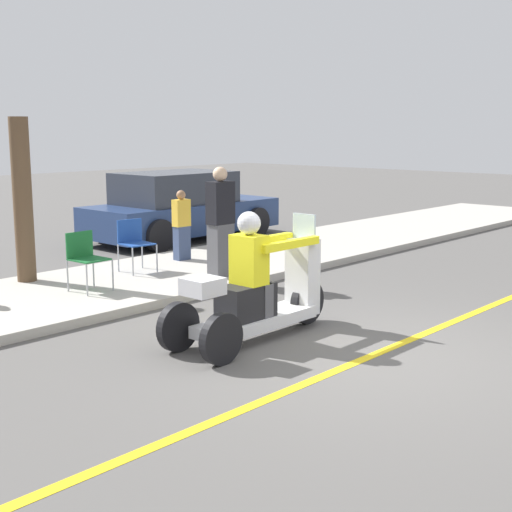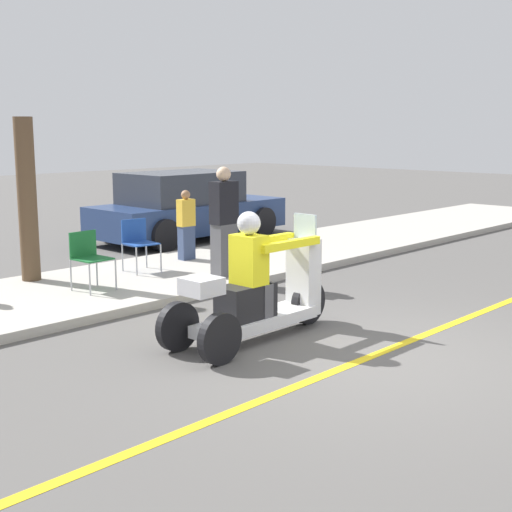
{
  "view_description": "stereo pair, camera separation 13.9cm",
  "coord_description": "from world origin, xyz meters",
  "px_view_note": "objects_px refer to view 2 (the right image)",
  "views": [
    {
      "loc": [
        -6.14,
        -3.97,
        2.37
      ],
      "look_at": [
        -0.38,
        1.3,
        0.97
      ],
      "focal_mm": 50.0,
      "sensor_mm": 36.0,
      "label": 1
    },
    {
      "loc": [
        -6.04,
        -4.07,
        2.37
      ],
      "look_at": [
        -0.38,
        1.3,
        0.97
      ],
      "focal_mm": 50.0,
      "sensor_mm": 36.0,
      "label": 2
    }
  ],
  "objects_px": {
    "motorcycle_trike": "(257,294)",
    "spectator_with_child": "(224,224)",
    "parked_car_lot_center": "(187,208)",
    "folding_chair_curbside": "(138,239)",
    "folding_chair_set_back": "(88,254)",
    "tree_trunk": "(27,200)",
    "spectator_by_tree": "(186,226)"
  },
  "relations": [
    {
      "from": "folding_chair_curbside",
      "to": "tree_trunk",
      "type": "height_order",
      "value": "tree_trunk"
    },
    {
      "from": "motorcycle_trike",
      "to": "parked_car_lot_center",
      "type": "bearing_deg",
      "value": 54.96
    },
    {
      "from": "folding_chair_curbside",
      "to": "folding_chair_set_back",
      "type": "height_order",
      "value": "same"
    },
    {
      "from": "spectator_by_tree",
      "to": "spectator_with_child",
      "type": "xyz_separation_m",
      "value": [
        -0.54,
        -1.51,
        0.23
      ]
    },
    {
      "from": "spectator_by_tree",
      "to": "parked_car_lot_center",
      "type": "relative_size",
      "value": 0.28
    },
    {
      "from": "motorcycle_trike",
      "to": "spectator_with_child",
      "type": "bearing_deg",
      "value": 53.15
    },
    {
      "from": "motorcycle_trike",
      "to": "spectator_with_child",
      "type": "xyz_separation_m",
      "value": [
        1.78,
        2.37,
        0.4
      ]
    },
    {
      "from": "motorcycle_trike",
      "to": "parked_car_lot_center",
      "type": "height_order",
      "value": "motorcycle_trike"
    },
    {
      "from": "spectator_by_tree",
      "to": "spectator_with_child",
      "type": "distance_m",
      "value": 1.62
    },
    {
      "from": "spectator_by_tree",
      "to": "folding_chair_set_back",
      "type": "distance_m",
      "value": 2.6
    },
    {
      "from": "folding_chair_set_back",
      "to": "tree_trunk",
      "type": "distance_m",
      "value": 1.39
    },
    {
      "from": "spectator_by_tree",
      "to": "spectator_with_child",
      "type": "relative_size",
      "value": 0.72
    },
    {
      "from": "parked_car_lot_center",
      "to": "folding_chair_curbside",
      "type": "bearing_deg",
      "value": -142.03
    },
    {
      "from": "spectator_by_tree",
      "to": "spectator_with_child",
      "type": "height_order",
      "value": "spectator_with_child"
    },
    {
      "from": "spectator_with_child",
      "to": "folding_chair_curbside",
      "type": "xyz_separation_m",
      "value": [
        -0.63,
        1.32,
        -0.31
      ]
    },
    {
      "from": "folding_chair_set_back",
      "to": "parked_car_lot_center",
      "type": "xyz_separation_m",
      "value": [
        4.5,
        3.07,
        0.06
      ]
    },
    {
      "from": "parked_car_lot_center",
      "to": "folding_chair_set_back",
      "type": "bearing_deg",
      "value": -145.65
    },
    {
      "from": "motorcycle_trike",
      "to": "folding_chair_set_back",
      "type": "relative_size",
      "value": 2.87
    },
    {
      "from": "spectator_with_child",
      "to": "folding_chair_curbside",
      "type": "relative_size",
      "value": 2.05
    },
    {
      "from": "spectator_by_tree",
      "to": "spectator_with_child",
      "type": "bearing_deg",
      "value": -109.88
    },
    {
      "from": "motorcycle_trike",
      "to": "tree_trunk",
      "type": "distance_m",
      "value": 4.38
    },
    {
      "from": "spectator_with_child",
      "to": "tree_trunk",
      "type": "xyz_separation_m",
      "value": [
        -2.18,
        1.92,
        0.4
      ]
    },
    {
      "from": "folding_chair_curbside",
      "to": "motorcycle_trike",
      "type": "bearing_deg",
      "value": -107.25
    },
    {
      "from": "folding_chair_set_back",
      "to": "spectator_with_child",
      "type": "bearing_deg",
      "value": -20.85
    },
    {
      "from": "folding_chair_curbside",
      "to": "folding_chair_set_back",
      "type": "relative_size",
      "value": 1.0
    },
    {
      "from": "tree_trunk",
      "to": "spectator_by_tree",
      "type": "bearing_deg",
      "value": -8.53
    },
    {
      "from": "spectator_by_tree",
      "to": "tree_trunk",
      "type": "relative_size",
      "value": 0.5
    },
    {
      "from": "spectator_with_child",
      "to": "folding_chair_set_back",
      "type": "distance_m",
      "value": 2.1
    },
    {
      "from": "tree_trunk",
      "to": "parked_car_lot_center",
      "type": "bearing_deg",
      "value": 21.8
    },
    {
      "from": "spectator_by_tree",
      "to": "folding_chair_curbside",
      "type": "bearing_deg",
      "value": -171.05
    },
    {
      "from": "motorcycle_trike",
      "to": "folding_chair_curbside",
      "type": "xyz_separation_m",
      "value": [
        1.15,
        3.7,
        0.1
      ]
    },
    {
      "from": "motorcycle_trike",
      "to": "tree_trunk",
      "type": "bearing_deg",
      "value": 95.34
    }
  ]
}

